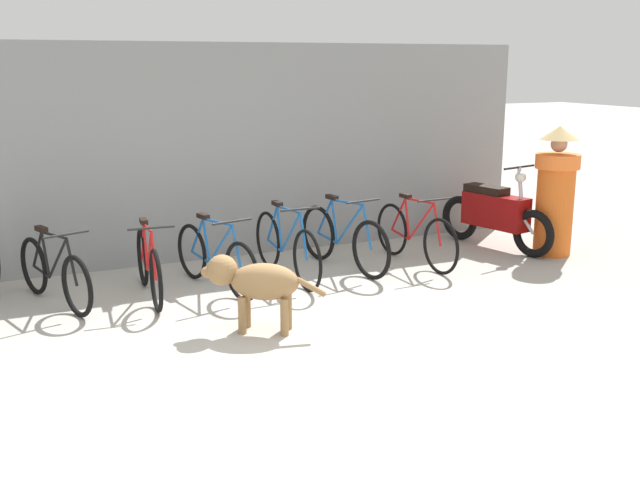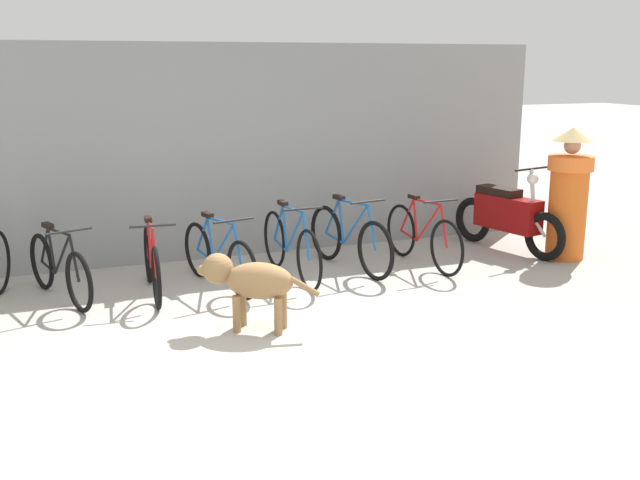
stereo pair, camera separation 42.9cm
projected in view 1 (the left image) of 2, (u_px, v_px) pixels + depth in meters
ground_plane at (291, 352)px, 6.37m from camera, size 60.00×60.00×0.00m
shop_wall_back at (183, 154)px, 9.06m from camera, size 9.44×0.20×2.64m
bicycle_1 at (54, 273)px, 7.55m from camera, size 0.62×1.55×0.81m
bicycle_2 at (149, 266)px, 7.77m from camera, size 0.46×1.59×0.83m
bicycle_3 at (215, 259)px, 8.06m from camera, size 0.53×1.66×0.83m
bicycle_4 at (286, 247)px, 8.45m from camera, size 0.46×1.76×0.89m
bicycle_5 at (343, 239)px, 8.85m from camera, size 0.47×1.72×0.89m
bicycle_6 at (415, 235)px, 9.07m from camera, size 0.46×1.68×0.86m
motorcycle at (495, 214)px, 9.83m from camera, size 0.62×1.81×1.13m
stray_dog at (254, 281)px, 6.78m from camera, size 1.03×0.73×0.71m
person_in_robes at (556, 190)px, 9.42m from camera, size 0.76×0.76×1.64m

